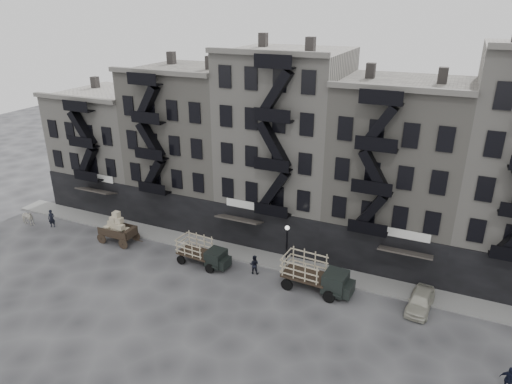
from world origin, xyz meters
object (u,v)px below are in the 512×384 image
at_px(wagon, 116,226).
at_px(policeman, 509,380).
at_px(horse, 27,218).
at_px(pedestrian_mid, 254,264).
at_px(pedestrian_west, 52,219).
at_px(car_east, 420,301).
at_px(stake_truck_east, 316,272).
at_px(stake_truck_west, 202,250).

xyz_separation_m(wagon, policeman, (32.16, -5.05, -0.84)).
relative_size(horse, pedestrian_mid, 1.10).
distance_m(pedestrian_west, policeman, 40.45).
xyz_separation_m(horse, policeman, (42.78, -4.13, 0.07)).
height_order(car_east, pedestrian_west, pedestrian_west).
bearing_deg(stake_truck_east, pedestrian_west, -175.49).
distance_m(car_east, policeman, 8.04).
bearing_deg(pedestrian_mid, horse, -7.79).
bearing_deg(stake_truck_west, pedestrian_mid, 10.60).
xyz_separation_m(wagon, pedestrian_mid, (13.82, 0.29, -0.85)).
bearing_deg(wagon, pedestrian_west, -178.16).
height_order(pedestrian_west, policeman, pedestrian_west).
bearing_deg(stake_truck_west, wagon, -176.86).
bearing_deg(policeman, horse, 10.37).
distance_m(stake_truck_west, pedestrian_mid, 4.64).
height_order(stake_truck_east, pedestrian_mid, stake_truck_east).
bearing_deg(stake_truck_west, horse, -173.50).
bearing_deg(pedestrian_mid, stake_truck_west, -4.46).
height_order(stake_truck_west, pedestrian_west, stake_truck_west).
height_order(horse, stake_truck_east, stake_truck_east).
relative_size(stake_truck_west, stake_truck_east, 0.85).
relative_size(stake_truck_west, policeman, 2.86).
distance_m(wagon, stake_truck_west, 9.24).
distance_m(wagon, policeman, 32.57).
height_order(horse, stake_truck_west, stake_truck_west).
distance_m(stake_truck_west, car_east, 17.60).
xyz_separation_m(wagon, stake_truck_west, (9.24, -0.20, -0.35)).
bearing_deg(pedestrian_west, stake_truck_east, -27.09).
bearing_deg(car_east, wagon, -172.16).
bearing_deg(horse, policeman, -94.94).
relative_size(stake_truck_east, pedestrian_mid, 3.38).
xyz_separation_m(horse, wagon, (10.62, 0.93, 0.91)).
xyz_separation_m(pedestrian_west, pedestrian_mid, (21.82, 0.51, -0.07)).
height_order(horse, pedestrian_mid, pedestrian_mid).
bearing_deg(car_east, pedestrian_west, -172.25).
xyz_separation_m(stake_truck_west, car_east, (17.55, 1.12, -0.65)).
distance_m(wagon, pedestrian_west, 8.04).
relative_size(stake_truck_west, car_east, 1.20).
bearing_deg(policeman, pedestrian_west, 9.01).
distance_m(horse, stake_truck_east, 29.73).
bearing_deg(pedestrian_west, policeman, -34.58).
distance_m(pedestrian_mid, policeman, 19.10).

